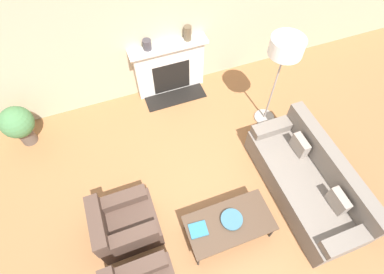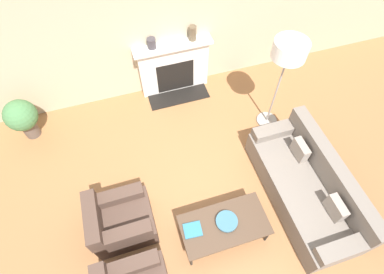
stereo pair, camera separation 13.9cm
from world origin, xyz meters
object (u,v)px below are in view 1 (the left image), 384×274
Objects in this scene: coffee_table at (229,223)px; fireplace at (170,69)px; couch at (308,181)px; floor_lamp at (285,52)px; mantel_vase_left at (147,45)px; mantel_vase_center_left at (188,33)px; armchair_far at (124,225)px; potted_plant at (18,124)px; bowl at (232,219)px; book at (198,230)px.

fireplace is at bearing 87.46° from coffee_table.
couch is 1.21× the size of floor_lamp.
mantel_vase_left is at bearing -150.39° from couch.
mantel_vase_center_left reaches higher than mantel_vase_left.
potted_plant reaches higher than armchair_far.
couch is 3.13m from mantel_vase_center_left.
potted_plant is (-2.65, 2.68, 0.05)m from bowl.
mantel_vase_left is (-0.22, 3.06, 0.78)m from coffee_table.
book is 0.97× the size of mantel_vase_center_left.
floor_lamp is 4.39m from potted_plant.
fireplace is at bearing -177.69° from mantel_vase_center_left.
mantel_vase_left is at bearing 142.44° from floor_lamp.
bowl reaches higher than book.
mantel_vase_center_left is (0.47, 3.04, 0.76)m from bowl.
mantel_vase_center_left is (0.95, 3.01, 0.78)m from book.
couch is 1.42m from coffee_table.
floor_lamp is at bearing -43.68° from fireplace.
bowl is (-1.37, -0.18, 0.13)m from couch.
armchair_far is at bearing 160.61° from bowl.
mantel_vase_center_left is (0.37, 0.02, 0.68)m from fireplace.
bowl is (-0.10, -3.03, -0.08)m from fireplace.
floor_lamp is (1.40, -1.33, 1.02)m from fireplace.
armchair_far reaches higher than book.
mantel_vase_center_left is (-0.90, 2.86, 0.89)m from couch.
couch is 7.16× the size of bowl.
potted_plant is at bearing 134.27° from book.
floor_lamp is (2.90, 1.20, 1.24)m from armchair_far.
bowl is 3.77m from potted_plant.
coffee_table is 0.44m from book.
fireplace is 0.77m from mantel_vase_center_left.
floor_lamp is 1.73m from mantel_vase_center_left.
mantel_vase_left is 0.69× the size of mantel_vase_center_left.
mantel_vase_center_left reaches higher than fireplace.
armchair_far is (-1.50, -2.53, -0.22)m from fireplace.
fireplace is 5.41× the size of mantel_vase_center_left.
potted_plant is at bearing -173.48° from mantel_vase_center_left.
mantel_vase_left reaches higher than book.
floor_lamp reaches higher than mantel_vase_center_left.
coffee_table is 6.64× the size of mantel_vase_left.
floor_lamp is 6.77× the size of mantel_vase_center_left.
fireplace is at bearing 7.09° from potted_plant.
bowl is 0.17× the size of floor_lamp.
book is at bearing -94.12° from mantel_vase_left.
fireplace is 0.80× the size of floor_lamp.
potted_plant is (-4.15, 0.99, -1.05)m from floor_lamp.
mantel_vase_center_left is 3.22m from potted_plant.
armchair_far is (-2.77, 0.32, -0.00)m from couch.
fireplace is at bearing -30.63° from armchair_far.
book is at bearing -85.58° from couch.
book is (-0.44, 0.05, 0.04)m from coffee_table.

